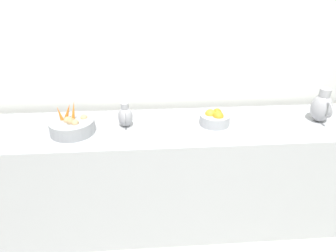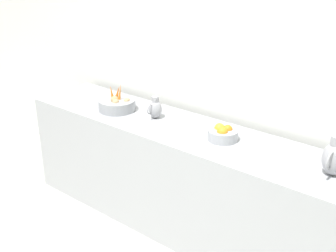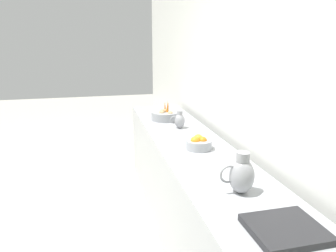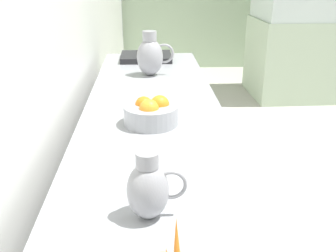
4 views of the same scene
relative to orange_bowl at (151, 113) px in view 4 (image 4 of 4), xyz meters
The scene contains 6 objects.
prep_counter 0.52m from the orange_bowl, 86.53° to the right, with size 0.62×3.18×0.88m, color #9EA0A5.
orange_bowl is the anchor object (origin of this frame).
metal_pitcher_tall 0.79m from the orange_bowl, 89.42° to the left, with size 0.21×0.15×0.25m.
metal_pitcher_short 0.64m from the orange_bowl, 91.37° to the right, with size 0.15×0.11×0.18m.
counter_sink_basin 1.21m from the orange_bowl, 90.80° to the left, with size 0.34×0.30×0.04m, color #232326.
glass_block_booth 3.73m from the orange_bowl, 57.59° to the left, with size 1.59×0.98×2.24m.
Camera 4 is at (-1.56, -1.46, 1.47)m, focal length 43.02 mm.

